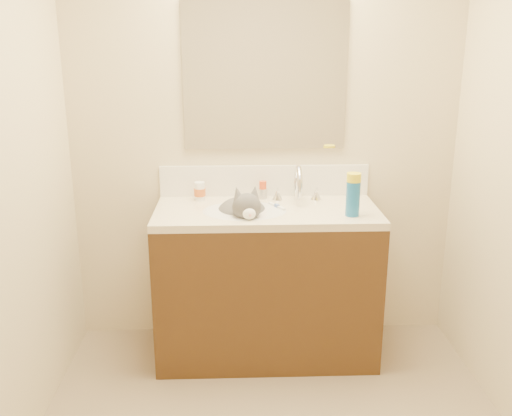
{
  "coord_description": "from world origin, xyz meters",
  "views": [
    {
      "loc": [
        -0.17,
        -1.95,
        1.74
      ],
      "look_at": [
        -0.06,
        0.92,
        0.88
      ],
      "focal_mm": 40.0,
      "sensor_mm": 36.0,
      "label": 1
    }
  ],
  "objects": [
    {
      "name": "basin",
      "position": [
        -0.12,
        0.94,
        0.79
      ],
      "size": [
        0.45,
        0.36,
        0.14
      ],
      "primitive_type": "ellipsoid",
      "color": "white",
      "rests_on": "vanity_cabinet"
    },
    {
      "name": "room_shell",
      "position": [
        0.0,
        0.0,
        1.49
      ],
      "size": [
        2.24,
        2.54,
        2.52
      ],
      "color": "beige",
      "rests_on": "ground"
    },
    {
      "name": "toothbrush",
      "position": [
        0.06,
        1.0,
        0.87
      ],
      "size": [
        0.09,
        0.14,
        0.01
      ],
      "primitive_type": "cube",
      "rotation": [
        0.0,
        0.0,
        0.5
      ],
      "color": "white",
      "rests_on": "counter_slab"
    },
    {
      "name": "cat",
      "position": [
        -0.13,
        0.96,
        0.83
      ],
      "size": [
        0.37,
        0.42,
        0.32
      ],
      "rotation": [
        0.0,
        0.0,
        0.17
      ],
      "color": "#4C4A4C",
      "rests_on": "basin"
    },
    {
      "name": "spray_cap",
      "position": [
        0.43,
        0.84,
        1.06
      ],
      "size": [
        0.08,
        0.08,
        0.04
      ],
      "primitive_type": "cylinder",
      "rotation": [
        0.0,
        0.0,
        0.16
      ],
      "color": "yellow",
      "rests_on": "spray_can"
    },
    {
      "name": "vanity_cabinet",
      "position": [
        0.0,
        0.97,
        0.41
      ],
      "size": [
        1.2,
        0.55,
        0.82
      ],
      "primitive_type": "cube",
      "color": "#422912",
      "rests_on": "ground"
    },
    {
      "name": "mirror",
      "position": [
        0.0,
        1.24,
        1.54
      ],
      "size": [
        0.9,
        0.02,
        0.8
      ],
      "primitive_type": "cube",
      "color": "white",
      "rests_on": "room_shell"
    },
    {
      "name": "silver_jar",
      "position": [
        -0.01,
        1.18,
        0.89
      ],
      "size": [
        0.05,
        0.05,
        0.06
      ],
      "primitive_type": "cylinder",
      "rotation": [
        0.0,
        0.0,
        -0.06
      ],
      "color": "#B7B7BC",
      "rests_on": "counter_slab"
    },
    {
      "name": "pill_label",
      "position": [
        -0.37,
        1.16,
        0.91
      ],
      "size": [
        0.08,
        0.08,
        0.04
      ],
      "primitive_type": "cylinder",
      "rotation": [
        0.0,
        0.0,
        -0.28
      ],
      "color": "#CF6022",
      "rests_on": "pill_bottle"
    },
    {
      "name": "spray_can",
      "position": [
        0.43,
        0.84,
        0.96
      ],
      "size": [
        0.08,
        0.08,
        0.2
      ],
      "primitive_type": "cylinder",
      "rotation": [
        0.0,
        0.0,
        0.16
      ],
      "color": "#1860A9",
      "rests_on": "counter_slab"
    },
    {
      "name": "pill_bottle",
      "position": [
        -0.37,
        1.16,
        0.91
      ],
      "size": [
        0.07,
        0.07,
        0.1
      ],
      "primitive_type": "cylinder",
      "rotation": [
        0.0,
        0.0,
        -0.28
      ],
      "color": "white",
      "rests_on": "counter_slab"
    },
    {
      "name": "backsplash",
      "position": [
        0.0,
        1.24,
        0.95
      ],
      "size": [
        1.2,
        0.02,
        0.18
      ],
      "primitive_type": "cube",
      "color": "white",
      "rests_on": "counter_slab"
    },
    {
      "name": "faucet",
      "position": [
        0.18,
        1.11,
        0.95
      ],
      "size": [
        0.28,
        0.2,
        0.21
      ],
      "color": "silver",
      "rests_on": "counter_slab"
    },
    {
      "name": "amber_bottle",
      "position": [
        -0.01,
        1.18,
        0.91
      ],
      "size": [
        0.04,
        0.04,
        0.1
      ],
      "primitive_type": "cylinder",
      "rotation": [
        0.0,
        0.0,
        0.04
      ],
      "color": "#E0491A",
      "rests_on": "counter_slab"
    },
    {
      "name": "toothbrush_head",
      "position": [
        0.06,
        1.0,
        0.87
      ],
      "size": [
        0.03,
        0.04,
        0.02
      ],
      "primitive_type": "cube",
      "rotation": [
        0.0,
        0.0,
        0.5
      ],
      "color": "#6480D5",
      "rests_on": "counter_slab"
    },
    {
      "name": "counter_slab",
      "position": [
        0.0,
        0.97,
        0.84
      ],
      "size": [
        1.2,
        0.55,
        0.04
      ],
      "primitive_type": "cube",
      "color": "beige",
      "rests_on": "vanity_cabinet"
    }
  ]
}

